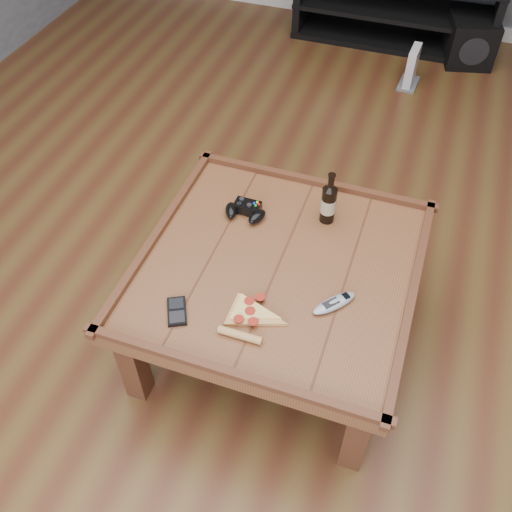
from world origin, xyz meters
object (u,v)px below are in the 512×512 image
(beer_bottle, at_px, (329,202))
(game_controller, at_px, (245,211))
(remote_control, at_px, (334,303))
(subwoofer, at_px, (471,41))
(coffee_table, at_px, (278,275))
(pizza_slice, at_px, (249,316))
(game_console, at_px, (411,69))
(media_console, at_px, (397,6))
(smartphone, at_px, (177,311))

(beer_bottle, xyz_separation_m, game_controller, (-0.31, -0.08, -0.07))
(game_controller, bearing_deg, remote_control, -35.73)
(game_controller, distance_m, subwoofer, 2.53)
(coffee_table, bearing_deg, subwoofer, 78.25)
(game_controller, height_order, pizza_slice, game_controller)
(subwoofer, relative_size, game_console, 1.42)
(coffee_table, bearing_deg, remote_control, -25.56)
(remote_control, relative_size, subwoofer, 0.45)
(game_console, bearing_deg, media_console, 113.86)
(remote_control, bearing_deg, pizza_slice, -109.91)
(media_console, distance_m, subwoofer, 0.57)
(coffee_table, distance_m, pizza_slice, 0.27)
(smartphone, bearing_deg, coffee_table, 23.74)
(beer_bottle, distance_m, remote_control, 0.43)
(pizza_slice, relative_size, smartphone, 2.03)
(beer_bottle, distance_m, game_console, 1.93)
(coffee_table, distance_m, media_console, 2.75)
(coffee_table, relative_size, beer_bottle, 4.51)
(coffee_table, distance_m, remote_control, 0.27)
(subwoofer, bearing_deg, media_console, 151.07)
(pizza_slice, distance_m, game_console, 2.47)
(game_controller, xyz_separation_m, remote_control, (0.44, -0.32, -0.01))
(game_controller, xyz_separation_m, smartphone, (-0.06, -0.53, -0.02))
(game_controller, bearing_deg, pizza_slice, -68.32)
(game_controller, height_order, subwoofer, game_controller)
(remote_control, relative_size, game_console, 0.65)
(beer_bottle, xyz_separation_m, smartphone, (-0.37, -0.61, -0.08))
(game_controller, xyz_separation_m, game_console, (0.42, 1.96, -0.36))
(remote_control, bearing_deg, game_controller, -175.36)
(smartphone, bearing_deg, subwoofer, 47.55)
(coffee_table, distance_m, game_console, 2.20)
(game_controller, height_order, smartphone, game_controller)
(beer_bottle, distance_m, smartphone, 0.72)
(media_console, xyz_separation_m, subwoofer, (0.54, -0.15, -0.10))
(pizza_slice, xyz_separation_m, smartphone, (-0.24, -0.06, -0.00))
(subwoofer, xyz_separation_m, game_console, (-0.32, -0.43, -0.03))
(pizza_slice, relative_size, game_console, 1.06)
(pizza_slice, bearing_deg, remote_control, 28.90)
(media_console, height_order, beer_bottle, beer_bottle)
(beer_bottle, bearing_deg, subwoofer, 79.36)
(beer_bottle, xyz_separation_m, pizza_slice, (-0.13, -0.55, -0.08))
(smartphone, distance_m, remote_control, 0.54)
(coffee_table, xyz_separation_m, remote_control, (0.24, -0.11, 0.07))
(beer_bottle, distance_m, game_controller, 0.33)
(coffee_table, relative_size, game_controller, 5.57)
(beer_bottle, height_order, smartphone, beer_bottle)
(pizza_slice, height_order, subwoofer, pizza_slice)
(subwoofer, bearing_deg, remote_control, -110.15)
(smartphone, bearing_deg, remote_control, -4.61)
(game_controller, xyz_separation_m, subwoofer, (0.75, 2.39, -0.32))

